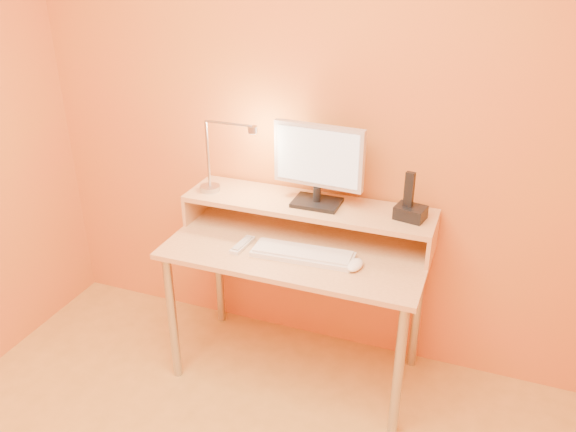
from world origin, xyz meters
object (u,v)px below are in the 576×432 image
at_px(keyboard, 303,255).
at_px(remote_control, 242,245).
at_px(monitor_panel, 319,156).
at_px(phone_dock, 410,213).
at_px(mouse, 355,265).
at_px(lamp_base, 210,188).

height_order(keyboard, remote_control, keyboard).
xyz_separation_m(monitor_panel, remote_control, (-0.28, -0.25, -0.39)).
height_order(phone_dock, remote_control, phone_dock).
relative_size(keyboard, mouse, 4.18).
xyz_separation_m(lamp_base, mouse, (0.80, -0.21, -0.15)).
height_order(phone_dock, mouse, phone_dock).
bearing_deg(monitor_panel, mouse, -40.90).
xyz_separation_m(monitor_panel, phone_dock, (0.44, -0.01, -0.21)).
height_order(mouse, remote_control, mouse).
height_order(lamp_base, phone_dock, phone_dock).
distance_m(phone_dock, mouse, 0.35).
height_order(monitor_panel, lamp_base, monitor_panel).
bearing_deg(monitor_panel, keyboard, -83.38).
xyz_separation_m(phone_dock, keyboard, (-0.43, -0.23, -0.18)).
bearing_deg(mouse, keyboard, -176.72).
xyz_separation_m(keyboard, mouse, (0.24, -0.02, 0.01)).
bearing_deg(phone_dock, remote_control, -150.16).
bearing_deg(lamp_base, monitor_panel, 4.19).
relative_size(monitor_panel, remote_control, 2.56).
relative_size(lamp_base, keyboard, 0.22).
bearing_deg(keyboard, remote_control, 179.34).
xyz_separation_m(keyboard, remote_control, (-0.29, -0.01, -0.00)).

